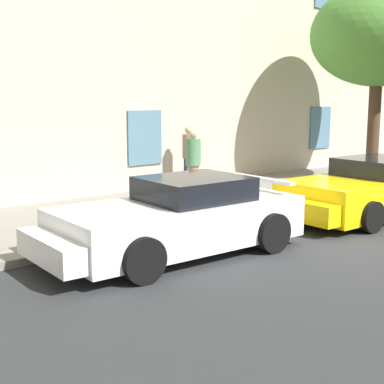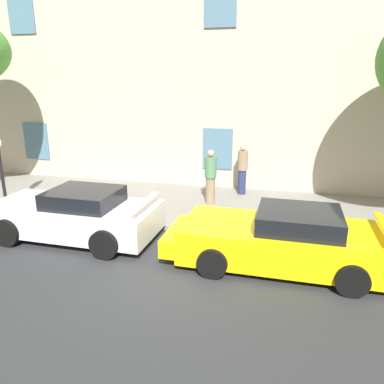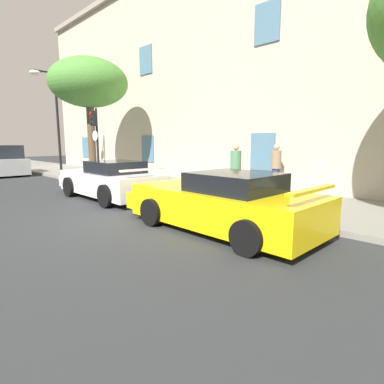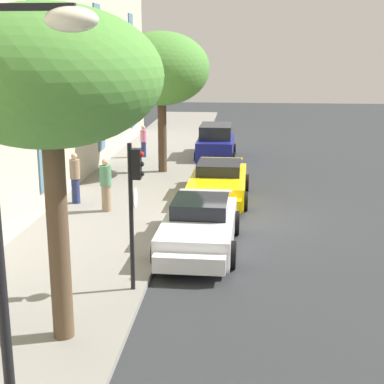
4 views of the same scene
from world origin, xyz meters
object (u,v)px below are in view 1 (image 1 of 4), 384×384
Objects in this scene: sportscar_red_lead at (172,221)px; tree_near_kerb at (379,35)px; pedestrian_bystander at (193,164)px; pedestrian_strolling at (189,157)px; sportscar_yellow_flank at (366,191)px.

sportscar_red_lead is 10.54m from tree_near_kerb.
pedestrian_bystander is (-6.34, 1.00, -3.48)m from tree_near_kerb.
pedestrian_strolling is (4.05, 4.60, 0.44)m from sportscar_red_lead.
tree_near_kerb reaches higher than sportscar_yellow_flank.
sportscar_yellow_flank is at bearing -3.15° from sportscar_red_lead.
sportscar_yellow_flank is (5.33, -0.29, -0.02)m from sportscar_red_lead.
pedestrian_strolling is at bearing 55.50° from pedestrian_bystander.
sportscar_red_lead is at bearing -166.35° from tree_near_kerb.
sportscar_yellow_flank is 6.30m from tree_near_kerb.
pedestrian_bystander is (3.16, 3.31, 0.43)m from sportscar_red_lead.
pedestrian_strolling is (-5.46, 2.29, -3.47)m from tree_near_kerb.
sportscar_red_lead is at bearing -133.71° from pedestrian_bystander.
tree_near_kerb is 3.36× the size of pedestrian_bystander.
pedestrian_bystander reaches higher than sportscar_red_lead.
sportscar_yellow_flank is at bearing -75.31° from pedestrian_strolling.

